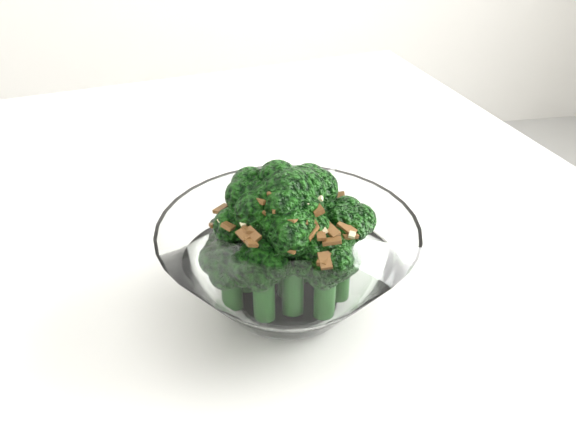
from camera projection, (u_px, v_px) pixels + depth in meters
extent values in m
cube|color=white|center=(42.00, 260.00, 0.63)|extent=(1.33, 1.02, 0.04)
cylinder|color=white|center=(360.00, 259.00, 1.26)|extent=(0.04, 0.04, 0.71)
cylinder|color=white|center=(288.00, 300.00, 0.54)|extent=(0.09, 0.09, 0.01)
cylinder|color=#1A5215|center=(288.00, 255.00, 0.52)|extent=(0.02, 0.02, 0.08)
sphere|color=#14490D|center=(288.00, 199.00, 0.49)|extent=(0.05, 0.05, 0.05)
cylinder|color=#1A5215|center=(301.00, 243.00, 0.54)|extent=(0.02, 0.02, 0.07)
sphere|color=#14490D|center=(302.00, 193.00, 0.51)|extent=(0.05, 0.05, 0.05)
cylinder|color=#1A5215|center=(263.00, 255.00, 0.53)|extent=(0.02, 0.02, 0.07)
sphere|color=#14490D|center=(262.00, 206.00, 0.50)|extent=(0.05, 0.05, 0.05)
cylinder|color=#1A5215|center=(293.00, 279.00, 0.50)|extent=(0.02, 0.02, 0.07)
sphere|color=#14490D|center=(293.00, 231.00, 0.48)|extent=(0.04, 0.04, 0.04)
cylinder|color=#1A5215|center=(328.00, 263.00, 0.53)|extent=(0.02, 0.02, 0.06)
sphere|color=#14490D|center=(329.00, 225.00, 0.51)|extent=(0.04, 0.04, 0.04)
cylinder|color=#1A5215|center=(246.00, 262.00, 0.53)|extent=(0.02, 0.02, 0.05)
sphere|color=#14490D|center=(244.00, 225.00, 0.51)|extent=(0.04, 0.04, 0.04)
cylinder|color=#1A5215|center=(325.00, 293.00, 0.50)|extent=(0.02, 0.02, 0.05)
sphere|color=#14490D|center=(326.00, 256.00, 0.48)|extent=(0.04, 0.04, 0.04)
cylinder|color=#1A5215|center=(264.00, 296.00, 0.50)|extent=(0.02, 0.02, 0.05)
sphere|color=#14490D|center=(263.00, 261.00, 0.48)|extent=(0.04, 0.04, 0.04)
cylinder|color=#1A5215|center=(331.00, 250.00, 0.56)|extent=(0.02, 0.02, 0.04)
sphere|color=#14490D|center=(332.00, 222.00, 0.54)|extent=(0.04, 0.04, 0.04)
cylinder|color=#1A5215|center=(232.00, 289.00, 0.52)|extent=(0.02, 0.02, 0.04)
sphere|color=#14490D|center=(230.00, 260.00, 0.50)|extent=(0.04, 0.04, 0.04)
cylinder|color=#1A5215|center=(285.00, 244.00, 0.57)|extent=(0.02, 0.02, 0.04)
sphere|color=#14490D|center=(285.00, 215.00, 0.55)|extent=(0.04, 0.04, 0.04)
cylinder|color=#1A5215|center=(340.00, 268.00, 0.52)|extent=(0.02, 0.02, 0.06)
sphere|color=#14490D|center=(342.00, 227.00, 0.50)|extent=(0.04, 0.04, 0.04)
cylinder|color=#1A5215|center=(288.00, 253.00, 0.55)|extent=(0.02, 0.02, 0.05)
sphere|color=#14490D|center=(288.00, 218.00, 0.53)|extent=(0.04, 0.04, 0.04)
cube|color=brown|center=(317.00, 209.00, 0.47)|extent=(0.01, 0.01, 0.01)
cube|color=brown|center=(284.00, 178.00, 0.53)|extent=(0.01, 0.01, 0.01)
cube|color=brown|center=(254.00, 187.00, 0.53)|extent=(0.01, 0.01, 0.01)
cube|color=brown|center=(290.00, 234.00, 0.46)|extent=(0.02, 0.01, 0.00)
cube|color=brown|center=(332.00, 241.00, 0.46)|extent=(0.02, 0.01, 0.01)
cube|color=brown|center=(261.00, 187.00, 0.51)|extent=(0.01, 0.01, 0.01)
cube|color=brown|center=(252.00, 235.00, 0.47)|extent=(0.01, 0.02, 0.01)
cube|color=brown|center=(347.00, 228.00, 0.48)|extent=(0.02, 0.02, 0.01)
cube|color=brown|center=(246.00, 193.00, 0.53)|extent=(0.01, 0.01, 0.01)
cube|color=brown|center=(248.00, 194.00, 0.52)|extent=(0.01, 0.01, 0.01)
cube|color=brown|center=(243.00, 235.00, 0.47)|extent=(0.01, 0.02, 0.00)
cube|color=brown|center=(302.00, 188.00, 0.48)|extent=(0.01, 0.01, 0.01)
cube|color=brown|center=(291.00, 220.00, 0.46)|extent=(0.02, 0.02, 0.01)
cube|color=brown|center=(296.00, 237.00, 0.46)|extent=(0.01, 0.01, 0.01)
cube|color=brown|center=(289.00, 240.00, 0.46)|extent=(0.01, 0.01, 0.01)
cube|color=brown|center=(319.00, 184.00, 0.50)|extent=(0.02, 0.02, 0.01)
cube|color=brown|center=(249.00, 230.00, 0.47)|extent=(0.01, 0.01, 0.01)
cube|color=brown|center=(290.00, 178.00, 0.52)|extent=(0.01, 0.01, 0.01)
cube|color=brown|center=(272.00, 211.00, 0.47)|extent=(0.02, 0.01, 0.01)
cube|color=brown|center=(221.00, 209.00, 0.50)|extent=(0.01, 0.01, 0.00)
cube|color=brown|center=(349.00, 235.00, 0.48)|extent=(0.01, 0.01, 0.01)
cube|color=brown|center=(278.00, 194.00, 0.47)|extent=(0.02, 0.02, 0.00)
cube|color=brown|center=(304.00, 181.00, 0.51)|extent=(0.01, 0.02, 0.01)
cube|color=brown|center=(300.00, 223.00, 0.46)|extent=(0.01, 0.01, 0.01)
cube|color=brown|center=(310.00, 232.00, 0.46)|extent=(0.02, 0.02, 0.01)
cube|color=brown|center=(277.00, 177.00, 0.51)|extent=(0.02, 0.01, 0.01)
cube|color=brown|center=(259.00, 186.00, 0.49)|extent=(0.01, 0.01, 0.00)
cube|color=brown|center=(344.00, 202.00, 0.51)|extent=(0.01, 0.01, 0.01)
cube|color=brown|center=(289.00, 239.00, 0.46)|extent=(0.01, 0.01, 0.01)
cube|color=brown|center=(287.00, 179.00, 0.52)|extent=(0.02, 0.01, 0.01)
cube|color=brown|center=(217.00, 226.00, 0.50)|extent=(0.01, 0.01, 0.01)
cube|color=brown|center=(313.00, 181.00, 0.53)|extent=(0.01, 0.02, 0.01)
cube|color=brown|center=(293.00, 249.00, 0.46)|extent=(0.01, 0.01, 0.01)
cube|color=brown|center=(280.00, 210.00, 0.47)|extent=(0.01, 0.02, 0.01)
cube|color=brown|center=(333.00, 194.00, 0.53)|extent=(0.01, 0.02, 0.01)
cube|color=brown|center=(279.00, 210.00, 0.47)|extent=(0.01, 0.01, 0.01)
cube|color=brown|center=(309.00, 223.00, 0.47)|extent=(0.01, 0.01, 0.01)
cube|color=brown|center=(267.00, 200.00, 0.47)|extent=(0.02, 0.01, 0.01)
cube|color=brown|center=(250.00, 242.00, 0.46)|extent=(0.01, 0.01, 0.01)
cube|color=brown|center=(324.00, 259.00, 0.46)|extent=(0.01, 0.01, 0.01)
cube|color=brown|center=(336.00, 196.00, 0.52)|extent=(0.02, 0.01, 0.01)
cube|color=brown|center=(306.00, 216.00, 0.47)|extent=(0.01, 0.01, 0.01)
cube|color=brown|center=(298.00, 212.00, 0.47)|extent=(0.01, 0.01, 0.01)
cube|color=brown|center=(228.00, 226.00, 0.48)|extent=(0.01, 0.01, 0.01)
cube|color=brown|center=(331.00, 230.00, 0.47)|extent=(0.01, 0.02, 0.01)
cube|color=brown|center=(243.00, 192.00, 0.50)|extent=(0.01, 0.01, 0.01)
cube|color=brown|center=(283.00, 217.00, 0.47)|extent=(0.01, 0.01, 0.00)
cube|color=brown|center=(237.00, 197.00, 0.50)|extent=(0.01, 0.01, 0.00)
cube|color=brown|center=(325.00, 261.00, 0.46)|extent=(0.01, 0.01, 0.01)
cube|color=brown|center=(255.00, 187.00, 0.53)|extent=(0.01, 0.01, 0.01)
cube|color=brown|center=(321.00, 235.00, 0.46)|extent=(0.01, 0.01, 0.00)
cube|color=brown|center=(290.00, 183.00, 0.53)|extent=(0.01, 0.01, 0.01)
cube|color=beige|center=(276.00, 181.00, 0.54)|extent=(0.01, 0.01, 0.01)
cube|color=beige|center=(355.00, 207.00, 0.51)|extent=(0.01, 0.01, 0.00)
cube|color=beige|center=(320.00, 199.00, 0.48)|extent=(0.01, 0.01, 0.00)
cube|color=beige|center=(311.00, 182.00, 0.50)|extent=(0.01, 0.01, 0.01)
cube|color=beige|center=(324.00, 231.00, 0.47)|extent=(0.01, 0.01, 0.00)
cube|color=beige|center=(265.00, 185.00, 0.52)|extent=(0.01, 0.01, 0.00)
cube|color=beige|center=(250.00, 210.00, 0.48)|extent=(0.01, 0.01, 0.01)
cube|color=beige|center=(308.00, 204.00, 0.47)|extent=(0.01, 0.01, 0.00)
cube|color=beige|center=(276.00, 183.00, 0.54)|extent=(0.01, 0.01, 0.00)
cube|color=beige|center=(297.00, 177.00, 0.51)|extent=(0.00, 0.00, 0.00)
cube|color=beige|center=(270.00, 179.00, 0.52)|extent=(0.01, 0.01, 0.01)
cube|color=beige|center=(243.00, 224.00, 0.47)|extent=(0.01, 0.01, 0.00)
cube|color=beige|center=(220.00, 221.00, 0.49)|extent=(0.01, 0.01, 0.00)
cube|color=beige|center=(227.00, 210.00, 0.50)|extent=(0.01, 0.01, 0.00)
cube|color=beige|center=(251.00, 207.00, 0.48)|extent=(0.01, 0.01, 0.00)
cube|color=beige|center=(352.00, 235.00, 0.47)|extent=(0.01, 0.01, 0.01)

